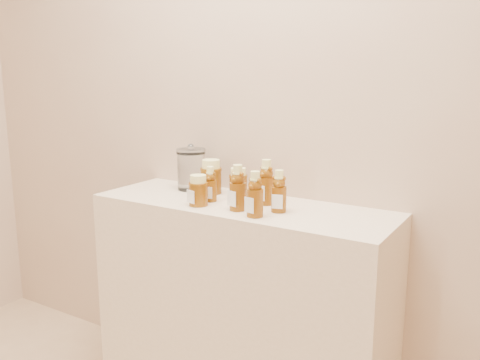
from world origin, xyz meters
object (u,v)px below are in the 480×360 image
Objects in this scene: honey_jar_left at (211,177)px; glass_canister at (191,167)px; bear_bottle_back_left at (210,182)px; display_table at (241,311)px; bear_bottle_front_left at (238,185)px.

glass_canister reaches higher than honey_jar_left.
bear_bottle_back_left is 0.14m from honey_jar_left.
glass_canister reaches higher than display_table.
honey_jar_left is at bearing 157.47° from display_table.
display_table is 6.21× the size of glass_canister.
display_table is at bearing 128.58° from bear_bottle_front_left.
bear_bottle_back_left reaches higher than honey_jar_left.
bear_bottle_front_left reaches higher than honey_jar_left.
glass_canister is at bearing 164.50° from honey_jar_left.
glass_canister is (-0.35, 0.18, 0.00)m from bear_bottle_front_left.
bear_bottle_back_left is at bearing -33.84° from glass_canister.
glass_canister is at bearing 165.60° from bear_bottle_front_left.
bear_bottle_back_left is 0.82× the size of bear_bottle_front_left.
bear_bottle_front_left is 0.40m from glass_canister.
bear_bottle_front_left is at bearing -27.59° from glass_canister.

